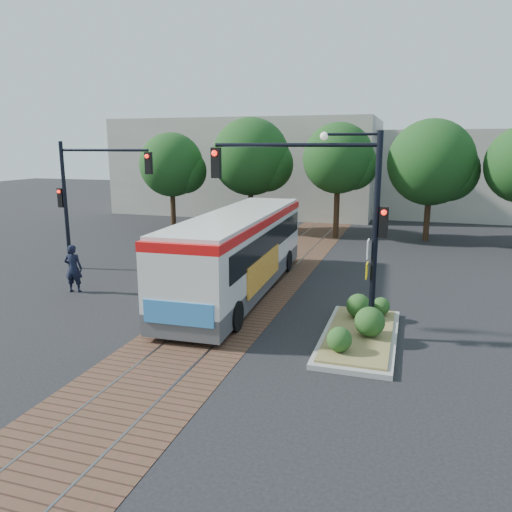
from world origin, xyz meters
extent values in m
plane|color=black|center=(0.00, 0.00, 0.00)|extent=(120.00, 120.00, 0.00)
cube|color=#533226|center=(0.00, 4.00, 0.01)|extent=(3.60, 40.00, 0.01)
cube|color=slate|center=(-0.75, 4.00, 0.01)|extent=(0.06, 40.00, 0.01)
cube|color=slate|center=(0.75, 4.00, 0.01)|extent=(0.06, 40.00, 0.01)
cylinder|color=#382314|center=(-10.00, 16.00, 1.43)|extent=(0.36, 0.36, 2.86)
sphere|color=#133E17|center=(-10.00, 16.00, 4.51)|extent=(4.40, 4.40, 4.40)
cylinder|color=#382314|center=(-4.50, 16.80, 1.56)|extent=(0.36, 0.36, 3.12)
sphere|color=#133E17|center=(-4.50, 16.80, 5.07)|extent=(5.20, 5.20, 5.20)
cylinder|color=#382314|center=(1.50, 16.00, 1.69)|extent=(0.36, 0.36, 3.39)
sphere|color=#133E17|center=(1.50, 16.00, 5.04)|extent=(4.40, 4.40, 4.40)
cylinder|color=#382314|center=(7.00, 16.80, 1.43)|extent=(0.36, 0.36, 2.86)
sphere|color=#133E17|center=(7.00, 16.80, 4.81)|extent=(5.20, 5.20, 5.20)
cube|color=#ADA899|center=(-8.00, 28.00, 4.00)|extent=(22.00, 12.00, 8.00)
cube|color=#ADA899|center=(12.00, 30.00, 3.50)|extent=(18.00, 10.00, 7.00)
cube|color=#464649|center=(-0.40, 2.76, 0.55)|extent=(2.94, 12.05, 0.70)
cube|color=silver|center=(-0.40, 2.76, 1.85)|extent=(2.96, 12.05, 1.89)
cube|color=black|center=(-0.41, 3.06, 2.14)|extent=(2.98, 10.86, 0.90)
cube|color=red|center=(-0.40, 2.76, 2.94)|extent=(3.00, 12.06, 0.30)
cube|color=silver|center=(-0.40, 2.76, 3.14)|extent=(2.87, 11.65, 0.14)
cube|color=black|center=(-0.18, -3.07, 2.24)|extent=(1.60, 0.18, 0.90)
cube|color=#2F78BE|center=(-0.18, -3.24, 1.05)|extent=(2.19, 0.14, 0.70)
cube|color=orange|center=(0.93, 1.81, 1.25)|extent=(0.23, 4.49, 1.10)
cylinder|color=black|center=(-1.39, -1.57, 0.50)|extent=(0.39, 1.01, 1.00)
cylinder|color=black|center=(0.91, -1.48, 0.50)|extent=(0.39, 1.01, 1.00)
cylinder|color=black|center=(-1.69, 6.50, 0.50)|extent=(0.39, 1.01, 1.00)
cylinder|color=black|center=(0.60, 6.59, 0.50)|extent=(0.39, 1.01, 1.00)
cube|color=gray|center=(4.80, -1.00, 0.07)|extent=(2.20, 5.20, 0.15)
cube|color=olive|center=(4.80, -1.00, 0.19)|extent=(1.90, 4.80, 0.08)
sphere|color=#1E4719|center=(4.40, -2.60, 0.58)|extent=(0.70, 0.70, 0.70)
sphere|color=#1E4719|center=(5.10, -1.20, 0.68)|extent=(0.90, 0.90, 0.90)
sphere|color=#1E4719|center=(4.60, 0.40, 0.63)|extent=(0.80, 0.80, 0.80)
sphere|color=#1E4719|center=(5.30, 0.90, 0.53)|extent=(0.60, 0.60, 0.60)
cylinder|color=black|center=(5.10, -0.80, 3.21)|extent=(0.18, 0.18, 6.00)
cylinder|color=black|center=(2.60, -0.80, 5.81)|extent=(5.00, 0.12, 0.12)
cube|color=black|center=(0.10, -0.80, 5.26)|extent=(0.28, 0.22, 0.95)
sphere|color=#FF190C|center=(0.10, -0.94, 5.56)|extent=(0.18, 0.18, 0.18)
cube|color=black|center=(5.32, -0.80, 3.61)|extent=(0.26, 0.20, 0.90)
sphere|color=#FF190C|center=(5.32, -0.93, 3.92)|extent=(0.16, 0.16, 0.16)
cube|color=white|center=(4.92, -0.92, 2.81)|extent=(0.04, 0.45, 0.55)
cube|color=yellow|center=(4.92, -0.92, 2.17)|extent=(0.04, 0.45, 0.45)
cylinder|color=black|center=(4.30, -0.80, 6.12)|extent=(1.60, 0.08, 0.08)
sphere|color=silver|center=(3.50, -0.80, 6.06)|extent=(0.24, 0.24, 0.24)
cylinder|color=black|center=(-9.50, 4.00, 3.00)|extent=(0.18, 0.18, 6.00)
cylinder|color=black|center=(-7.25, 4.00, 5.60)|extent=(4.50, 0.12, 0.12)
cube|color=black|center=(-5.00, 4.00, 5.05)|extent=(0.28, 0.22, 0.95)
sphere|color=#FF190C|center=(-5.00, 3.86, 5.35)|extent=(0.18, 0.18, 0.18)
cube|color=black|center=(-9.72, 4.00, 3.40)|extent=(0.26, 0.20, 0.90)
sphere|color=#FF190C|center=(-9.72, 3.87, 3.70)|extent=(0.16, 0.16, 0.16)
imported|color=black|center=(-6.75, 0.69, 0.97)|extent=(0.80, 0.62, 1.95)
imported|color=black|center=(-4.66, 13.59, 0.70)|extent=(5.05, 2.67, 1.39)
camera|label=1|loc=(6.09, -15.64, 5.79)|focal=35.00mm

